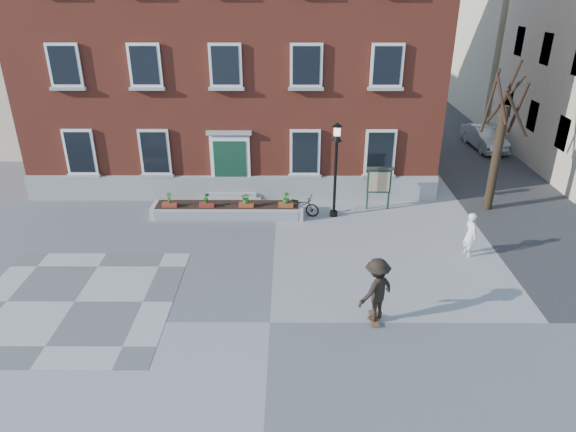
{
  "coord_description": "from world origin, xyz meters",
  "views": [
    {
      "loc": [
        0.57,
        -12.01,
        9.01
      ],
      "look_at": [
        0.5,
        4.0,
        1.5
      ],
      "focal_mm": 32.0,
      "sensor_mm": 36.0,
      "label": 1
    }
  ],
  "objects_px": {
    "bicycle": "(299,205)",
    "notice_board": "(379,181)",
    "parked_car": "(485,137)",
    "bystander": "(470,234)",
    "lamp_post": "(336,157)",
    "skateboarder": "(376,290)"
  },
  "relations": [
    {
      "from": "parked_car",
      "to": "bystander",
      "type": "relative_size",
      "value": 2.39
    },
    {
      "from": "bicycle",
      "to": "skateboarder",
      "type": "relative_size",
      "value": 0.84
    },
    {
      "from": "bicycle",
      "to": "skateboarder",
      "type": "bearing_deg",
      "value": -145.02
    },
    {
      "from": "parked_car",
      "to": "lamp_post",
      "type": "bearing_deg",
      "value": -139.78
    },
    {
      "from": "skateboarder",
      "to": "bystander",
      "type": "bearing_deg",
      "value": 44.68
    },
    {
      "from": "parked_car",
      "to": "notice_board",
      "type": "relative_size",
      "value": 2.08
    },
    {
      "from": "parked_car",
      "to": "lamp_post",
      "type": "height_order",
      "value": "lamp_post"
    },
    {
      "from": "lamp_post",
      "to": "skateboarder",
      "type": "relative_size",
      "value": 1.96
    },
    {
      "from": "lamp_post",
      "to": "bystander",
      "type": "bearing_deg",
      "value": -35.88
    },
    {
      "from": "bicycle",
      "to": "notice_board",
      "type": "xyz_separation_m",
      "value": [
        3.32,
        0.59,
        0.82
      ]
    },
    {
      "from": "lamp_post",
      "to": "skateboarder",
      "type": "distance_m",
      "value": 7.29
    },
    {
      "from": "parked_car",
      "to": "lamp_post",
      "type": "distance_m",
      "value": 13.26
    },
    {
      "from": "bicycle",
      "to": "parked_car",
      "type": "xyz_separation_m",
      "value": [
        10.76,
        9.12,
        0.2
      ]
    },
    {
      "from": "parked_car",
      "to": "bystander",
      "type": "distance_m",
      "value": 13.39
    },
    {
      "from": "lamp_post",
      "to": "skateboarder",
      "type": "xyz_separation_m",
      "value": [
        0.62,
        -7.11,
        -1.5
      ]
    },
    {
      "from": "bicycle",
      "to": "notice_board",
      "type": "distance_m",
      "value": 3.47
    },
    {
      "from": "bicycle",
      "to": "notice_board",
      "type": "height_order",
      "value": "notice_board"
    },
    {
      "from": "bystander",
      "to": "lamp_post",
      "type": "xyz_separation_m",
      "value": [
        -4.51,
        3.26,
        1.72
      ]
    },
    {
      "from": "parked_car",
      "to": "bystander",
      "type": "xyz_separation_m",
      "value": [
        -4.83,
        -12.49,
        0.17
      ]
    },
    {
      "from": "bicycle",
      "to": "parked_car",
      "type": "relative_size",
      "value": 0.43
    },
    {
      "from": "bicycle",
      "to": "skateboarder",
      "type": "distance_m",
      "value": 7.52
    },
    {
      "from": "lamp_post",
      "to": "bicycle",
      "type": "bearing_deg",
      "value": 175.92
    }
  ]
}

